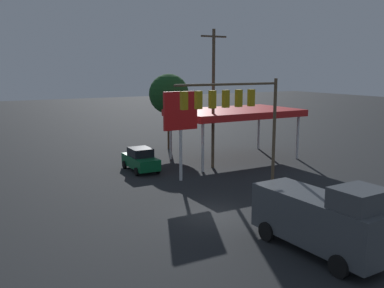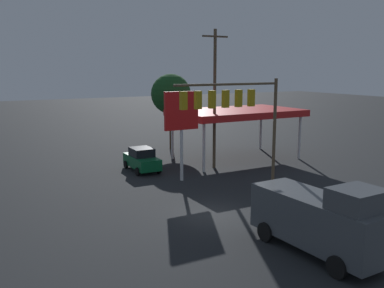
{
  "view_description": "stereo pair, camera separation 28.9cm",
  "coord_description": "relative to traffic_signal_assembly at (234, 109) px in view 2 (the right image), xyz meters",
  "views": [
    {
      "loc": [
        12.79,
        20.45,
        8.46
      ],
      "look_at": [
        0.0,
        -2.0,
        3.86
      ],
      "focal_mm": 40.0,
      "sensor_mm": 36.0,
      "label": 1
    },
    {
      "loc": [
        12.54,
        20.59,
        8.46
      ],
      "look_at": [
        0.0,
        -2.0,
        3.86
      ],
      "focal_mm": 40.0,
      "sensor_mm": 36.0,
      "label": 2
    }
  ],
  "objects": [
    {
      "name": "utility_pole",
      "position": [
        -4.92,
        -10.03,
        -0.01
      ],
      "size": [
        2.4,
        0.26,
        11.61
      ],
      "color": "brown",
      "rests_on": "ground"
    },
    {
      "name": "ground_plane",
      "position": [
        1.63,
        -0.14,
        -6.11
      ],
      "size": [
        200.0,
        200.0,
        0.0
      ],
      "primitive_type": "plane",
      "color": "black"
    },
    {
      "name": "traffic_signal_assembly",
      "position": [
        0.0,
        0.0,
        0.0
      ],
      "size": [
        7.07,
        0.43,
        7.85
      ],
      "color": "brown",
      "rests_on": "ground"
    },
    {
      "name": "sedan_waiting",
      "position": [
        0.93,
        -12.03,
        -5.16
      ],
      "size": [
        2.14,
        4.44,
        1.93
      ],
      "rotation": [
        0.0,
        0.0,
        1.55
      ],
      "color": "#0C592D",
      "rests_on": "ground"
    },
    {
      "name": "gas_station_canopy",
      "position": [
        -8.58,
        -12.08,
        -1.79
      ],
      "size": [
        11.6,
        7.06,
        4.67
      ],
      "color": "red",
      "rests_on": "ground"
    },
    {
      "name": "delivery_truck",
      "position": [
        0.06,
        7.07,
        -4.42
      ],
      "size": [
        2.73,
        6.87,
        3.58
      ],
      "rotation": [
        0.0,
        0.0,
        1.6
      ],
      "color": "#474C51",
      "rests_on": "ground"
    },
    {
      "name": "street_tree",
      "position": [
        -5.58,
        -19.68,
        -0.33
      ],
      "size": [
        4.16,
        4.16,
        7.88
      ],
      "color": "#4C331E",
      "rests_on": "ground"
    },
    {
      "name": "price_sign",
      "position": [
        -0.5,
        -7.6,
        -1.1
      ],
      "size": [
        2.75,
        0.27,
        6.77
      ],
      "color": "silver",
      "rests_on": "ground"
    }
  ]
}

